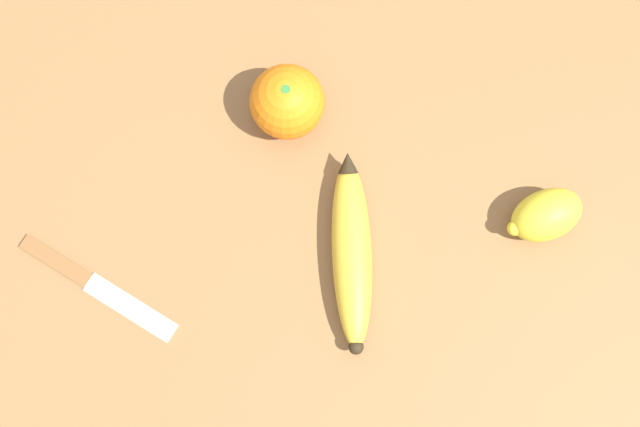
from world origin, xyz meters
The scene contains 5 objects.
ground_plane centered at (0.00, 0.00, 0.00)m, with size 3.00×3.00×0.00m, color olive.
banana centered at (-0.01, -0.08, 0.02)m, with size 0.16×0.18×0.04m.
orange centered at (0.14, -0.17, 0.04)m, with size 0.08×0.08×0.08m.
lemon centered at (-0.15, -0.24, 0.03)m, with size 0.09×0.09×0.05m.
paring_knife centered at (0.20, 0.11, 0.00)m, with size 0.19×0.04×0.01m.
Camera 1 is at (-0.07, 0.05, 0.95)m, focal length 50.00 mm.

